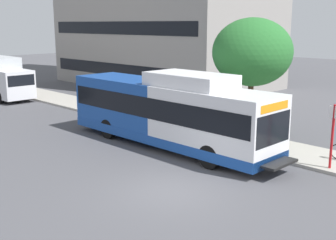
% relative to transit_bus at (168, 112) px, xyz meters
% --- Properties ---
extents(ground_plane, '(120.00, 120.00, 0.00)m').
position_rel_transit_bus_xyz_m(ground_plane, '(-3.89, 3.84, -1.70)').
color(ground_plane, '#4C4C51').
extents(sidewalk_curb, '(3.00, 56.00, 0.14)m').
position_rel_transit_bus_xyz_m(sidewalk_curb, '(3.11, 1.84, -1.63)').
color(sidewalk_curb, '#A8A399').
rests_on(sidewalk_curb, ground).
extents(transit_bus, '(2.58, 12.25, 3.65)m').
position_rel_transit_bus_xyz_m(transit_bus, '(0.00, 0.00, 0.00)').
color(transit_bus, white).
rests_on(transit_bus, ground).
extents(bus_stop_sign_pole, '(0.10, 0.36, 2.60)m').
position_rel_transit_bus_xyz_m(bus_stop_sign_pole, '(2.02, -7.15, -0.05)').
color(bus_stop_sign_pole, red).
rests_on(bus_stop_sign_pole, sidewalk_curb).
extents(street_tree_near_stop, '(3.97, 3.97, 5.98)m').
position_rel_transit_bus_xyz_m(street_tree_near_stop, '(3.95, -1.92, 2.72)').
color(street_tree_near_stop, '#4C3823').
rests_on(street_tree_near_stop, sidewalk_curb).
extents(box_truck_background, '(2.32, 7.01, 3.25)m').
position_rel_transit_bus_xyz_m(box_truck_background, '(0.28, 19.17, 0.04)').
color(box_truck_background, silver).
rests_on(box_truck_background, ground).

